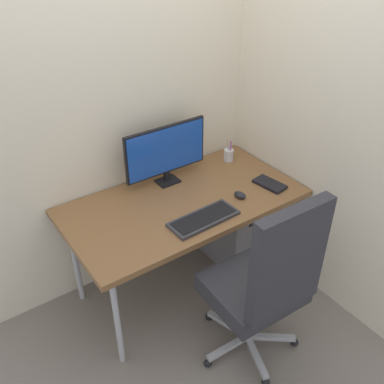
{
  "coord_description": "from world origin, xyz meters",
  "views": [
    {
      "loc": [
        -1.26,
        -1.89,
        2.3
      ],
      "look_at": [
        0.01,
        -0.08,
        0.85
      ],
      "focal_mm": 40.3,
      "sensor_mm": 36.0,
      "label": 1
    }
  ],
  "objects": [
    {
      "name": "filing_cabinet",
      "position": [
        0.54,
        0.09,
        0.33
      ],
      "size": [
        0.43,
        0.54,
        0.66
      ],
      "color": "slate",
      "rests_on": "ground_plane"
    },
    {
      "name": "pen_holder",
      "position": [
        0.56,
        0.24,
        0.8
      ],
      "size": [
        0.07,
        0.07,
        0.18
      ],
      "color": "silver",
      "rests_on": "desk"
    },
    {
      "name": "monitor",
      "position": [
        0.04,
        0.25,
        0.98
      ],
      "size": [
        0.59,
        0.12,
        0.41
      ],
      "color": "black",
      "rests_on": "desk"
    },
    {
      "name": "ground_plane",
      "position": [
        0.0,
        0.0,
        0.0
      ],
      "size": [
        8.0,
        8.0,
        0.0
      ],
      "primitive_type": "plane",
      "color": "slate"
    },
    {
      "name": "office_chair",
      "position": [
        0.03,
        -0.75,
        0.62
      ],
      "size": [
        0.6,
        0.62,
        1.18
      ],
      "color": "black",
      "rests_on": "ground_plane"
    },
    {
      "name": "wall_side_right",
      "position": [
        0.79,
        -0.19,
        1.4
      ],
      "size": [
        0.04,
        2.1,
        2.8
      ],
      "primitive_type": "cube",
      "color": "beige",
      "rests_on": "ground_plane"
    },
    {
      "name": "desk",
      "position": [
        0.0,
        0.0,
        0.7
      ],
      "size": [
        1.52,
        0.8,
        0.75
      ],
      "color": "brown",
      "rests_on": "ground_plane"
    },
    {
      "name": "keyboard",
      "position": [
        -0.02,
        -0.25,
        0.76
      ],
      "size": [
        0.44,
        0.19,
        0.02
      ],
      "color": "#333338",
      "rests_on": "desk"
    },
    {
      "name": "notebook",
      "position": [
        0.57,
        -0.19,
        0.76
      ],
      "size": [
        0.14,
        0.23,
        0.02
      ],
      "primitive_type": "cube",
      "rotation": [
        0.0,
        0.0,
        0.15
      ],
      "color": "black",
      "rests_on": "desk"
    },
    {
      "name": "mouse",
      "position": [
        0.31,
        -0.19,
        0.77
      ],
      "size": [
        0.07,
        0.1,
        0.04
      ],
      "primitive_type": "ellipsoid",
      "rotation": [
        0.0,
        0.0,
        0.21
      ],
      "color": "black",
      "rests_on": "desk"
    },
    {
      "name": "wall_back",
      "position": [
        0.0,
        0.43,
        1.4
      ],
      "size": [
        2.83,
        0.04,
        2.8
      ],
      "primitive_type": "cube",
      "color": "beige",
      "rests_on": "ground_plane"
    }
  ]
}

